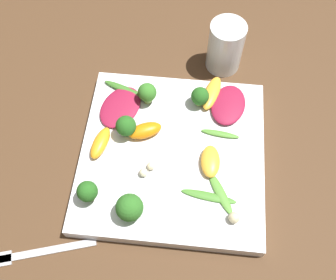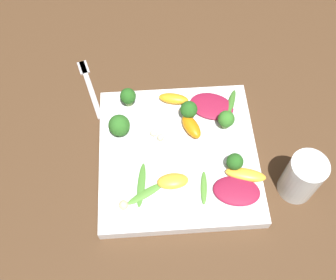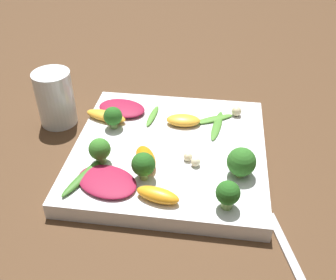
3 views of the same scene
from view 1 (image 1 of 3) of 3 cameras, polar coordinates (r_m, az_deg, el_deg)
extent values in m
plane|color=#4C331E|center=(0.66, 0.62, -2.72)|extent=(2.40, 2.40, 0.00)
cube|color=white|center=(0.65, 0.63, -2.23)|extent=(0.30, 0.30, 0.03)
cylinder|color=white|center=(0.74, 8.32, 13.27)|extent=(0.06, 0.06, 0.10)
cube|color=#B2B2B7|center=(0.63, -17.81, -15.15)|extent=(0.16, 0.06, 0.01)
ellipsoid|color=maroon|center=(0.68, 8.74, 5.06)|extent=(0.07, 0.09, 0.01)
ellipsoid|color=maroon|center=(0.68, -6.92, 4.80)|extent=(0.09, 0.11, 0.01)
ellipsoid|color=#FCAD33|center=(0.69, 6.36, 6.78)|extent=(0.04, 0.08, 0.01)
ellipsoid|color=orange|center=(0.65, -3.36, 1.37)|extent=(0.06, 0.05, 0.02)
ellipsoid|color=#FCAD33|center=(0.62, 6.17, -3.10)|extent=(0.03, 0.06, 0.02)
ellipsoid|color=orange|center=(0.65, -9.74, -0.18)|extent=(0.04, 0.06, 0.02)
cylinder|color=#84AD5B|center=(0.61, -11.35, -7.89)|extent=(0.02, 0.02, 0.02)
sphere|color=#26601E|center=(0.59, -11.64, -7.31)|extent=(0.03, 0.03, 0.03)
cylinder|color=#7A9E51|center=(0.68, -2.99, 6.10)|extent=(0.02, 0.02, 0.02)
sphere|color=#387A28|center=(0.67, -3.05, 6.91)|extent=(0.03, 0.03, 0.03)
cylinder|color=#84AD5B|center=(0.65, -5.99, 1.28)|extent=(0.01, 0.01, 0.02)
sphere|color=#26601E|center=(0.64, -6.13, 2.05)|extent=(0.03, 0.03, 0.03)
cylinder|color=#84AD5B|center=(0.68, 4.59, 5.64)|extent=(0.01, 0.01, 0.01)
sphere|color=#26601E|center=(0.67, 4.68, 6.37)|extent=(0.03, 0.03, 0.03)
cylinder|color=#7A9E51|center=(0.60, -5.46, -10.27)|extent=(0.02, 0.02, 0.01)
sphere|color=#2D6B23|center=(0.58, -5.61, -9.73)|extent=(0.04, 0.04, 0.04)
ellipsoid|color=#3D7528|center=(0.70, -6.04, 7.19)|extent=(0.09, 0.05, 0.01)
ellipsoid|color=#518E33|center=(0.61, 7.59, -7.61)|extent=(0.05, 0.07, 0.00)
ellipsoid|color=#47842D|center=(0.61, 5.93, -8.15)|extent=(0.09, 0.02, 0.00)
ellipsoid|color=#518E33|center=(0.66, 7.58, 0.89)|extent=(0.06, 0.02, 0.01)
sphere|color=beige|center=(0.62, -2.47, -3.78)|extent=(0.01, 0.01, 0.01)
sphere|color=beige|center=(0.62, -3.58, -4.71)|extent=(0.01, 0.01, 0.01)
sphere|color=beige|center=(0.60, 9.57, -11.06)|extent=(0.02, 0.02, 0.02)
camera|label=2|loc=(0.41, 85.65, 33.30)|focal=42.00mm
camera|label=3|loc=(0.58, -58.02, 14.82)|focal=42.00mm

